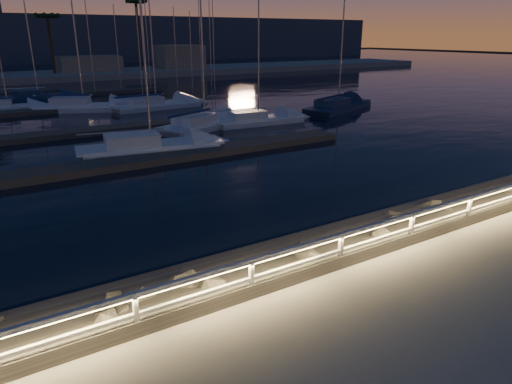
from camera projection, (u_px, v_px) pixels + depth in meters
ground at (388, 250)px, 14.29m from camera, size 400.00×400.00×0.00m
harbor_water at (115, 124)px, 39.68m from camera, size 400.00×440.00×0.60m
guard_rail at (389, 228)px, 14.00m from camera, size 44.11×0.12×1.06m
riprap at (378, 238)px, 15.38m from camera, size 33.37×3.15×1.43m
floating_docks at (110, 115)px, 40.53m from camera, size 22.00×36.00×0.40m
far_shore at (40, 74)px, 73.61m from camera, size 160.00×14.00×5.20m
palm_center at (47, 18)px, 71.04m from camera, size 3.00×3.00×9.70m
palm_right at (136, 5)px, 76.47m from camera, size 3.00×3.00×12.20m
sailboat_b at (147, 146)px, 27.99m from camera, size 9.02×3.94×14.89m
sailboat_c at (256, 119)px, 37.38m from camera, size 8.15×2.88×13.60m
sailboat_g at (203, 123)px, 35.50m from camera, size 9.03×5.75×14.94m
sailboat_h at (337, 106)px, 44.11m from camera, size 9.71×5.85×15.92m
sailboat_j at (6, 107)px, 44.00m from camera, size 6.75×2.93×11.14m
sailboat_k at (81, 106)px, 43.83m from camera, size 9.67×6.34×16.06m
sailboat_l at (154, 104)px, 45.06m from camera, size 9.39×3.62×15.50m
sailboat_n at (36, 97)px, 50.15m from camera, size 8.50×4.09×13.97m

